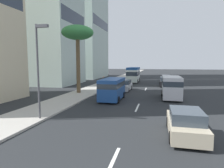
% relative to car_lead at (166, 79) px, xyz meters
% --- Properties ---
extents(ground_plane, '(198.00, 198.00, 0.00)m').
position_rel_car_lead_xyz_m(ground_plane, '(-6.17, 3.44, -0.78)').
color(ground_plane, '#26282B').
extents(sidewalk_right, '(162.00, 3.81, 0.15)m').
position_rel_car_lead_xyz_m(sidewalk_right, '(-6.17, 11.35, -0.70)').
color(sidewalk_right, '#B2ADA3').
rests_on(sidewalk_right, ground_plane).
extents(lane_stripe_near, '(3.20, 0.16, 0.01)m').
position_rel_car_lead_xyz_m(lane_stripe_near, '(-33.75, 3.44, -0.77)').
color(lane_stripe_near, silver).
rests_on(lane_stripe_near, ground_plane).
extents(lane_stripe_mid, '(3.20, 0.16, 0.01)m').
position_rel_car_lead_xyz_m(lane_stripe_mid, '(-23.48, 3.44, -0.77)').
color(lane_stripe_mid, silver).
rests_on(lane_stripe_mid, ground_plane).
extents(lane_stripe_far, '(3.20, 0.16, 0.01)m').
position_rel_car_lead_xyz_m(lane_stripe_far, '(-10.69, 3.44, -0.77)').
color(lane_stripe_far, silver).
rests_on(lane_stripe_far, ground_plane).
extents(car_lead, '(4.08, 1.93, 1.65)m').
position_rel_car_lead_xyz_m(car_lead, '(0.00, 0.00, 0.00)').
color(car_lead, '#1E478C').
rests_on(car_lead, ground_plane).
extents(car_second, '(4.25, 1.89, 1.53)m').
position_rel_car_lead_xyz_m(car_second, '(-29.76, 0.13, -0.05)').
color(car_second, beige).
rests_on(car_second, ground_plane).
extents(minibus_third, '(6.19, 2.36, 3.19)m').
position_rel_car_lead_xyz_m(minibus_third, '(-0.36, 6.69, 0.97)').
color(minibus_third, silver).
rests_on(minibus_third, ground_plane).
extents(car_fourth, '(4.62, 1.95, 1.68)m').
position_rel_car_lead_xyz_m(car_fourth, '(-6.08, 0.31, 0.01)').
color(car_fourth, black).
rests_on(car_fourth, ground_plane).
extents(van_fifth, '(5.12, 2.15, 2.38)m').
position_rel_car_lead_xyz_m(van_fifth, '(-20.47, 6.52, 0.59)').
color(van_fifth, '#1E478C').
rests_on(van_fifth, ground_plane).
extents(car_sixth, '(4.79, 1.96, 1.57)m').
position_rel_car_lead_xyz_m(car_sixth, '(-12.94, 6.51, -0.03)').
color(car_sixth, silver).
rests_on(car_sixth, ground_plane).
extents(van_seventh, '(5.02, 2.13, 2.55)m').
position_rel_car_lead_xyz_m(van_seventh, '(-18.06, 0.12, 0.68)').
color(van_seventh, silver).
rests_on(van_seventh, ground_plane).
extents(pedestrian_near_lamp, '(0.30, 0.37, 1.64)m').
position_rel_car_lead_xyz_m(pedestrian_near_lamp, '(-16.71, 12.09, 0.27)').
color(pedestrian_near_lamp, navy).
rests_on(pedestrian_near_lamp, sidewalk_right).
extents(pedestrian_mid_block, '(0.39, 0.36, 1.67)m').
position_rel_car_lead_xyz_m(pedestrian_mid_block, '(-9.00, 10.83, 0.29)').
color(pedestrian_mid_block, '#333338').
rests_on(pedestrian_mid_block, sidewalk_right).
extents(palm_tree, '(4.14, 4.14, 8.82)m').
position_rel_car_lead_xyz_m(palm_tree, '(-17.22, 11.94, 7.02)').
color(palm_tree, brown).
rests_on(palm_tree, sidewalk_right).
extents(street_lamp, '(0.24, 0.97, 6.57)m').
position_rel_car_lead_xyz_m(street_lamp, '(-29.03, 9.74, 3.44)').
color(street_lamp, '#4C4C51').
rests_on(street_lamp, sidewalk_right).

